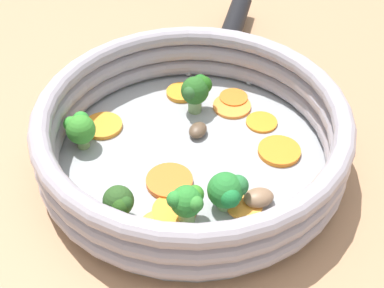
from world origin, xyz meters
TOP-DOWN VIEW (x-y plane):
  - ground_plane at (0.00, 0.00)m, footprint 4.00×4.00m
  - skillet at (0.00, 0.00)m, footprint 0.29×0.29m
  - skillet_rim_wall at (0.00, 0.00)m, footprint 0.31×0.31m
  - skillet_handle at (-0.06, -0.22)m, footprint 0.07×0.17m
  - skillet_rivet_left at (-0.07, -0.12)m, footprint 0.01×0.01m
  - skillet_rivet_right at (0.00, -0.14)m, footprint 0.01×0.01m
  - carrot_slice_0 at (-0.05, -0.09)m, footprint 0.05×0.05m
  - carrot_slice_1 at (0.01, -0.10)m, footprint 0.05×0.05m
  - carrot_slice_2 at (-0.08, -0.05)m, footprint 0.04×0.04m
  - carrot_slice_3 at (0.02, 0.08)m, footprint 0.05×0.05m
  - carrot_slice_4 at (0.10, -0.05)m, footprint 0.06×0.06m
  - carrot_slice_5 at (0.03, 0.09)m, footprint 0.05×0.05m
  - carrot_slice_6 at (0.02, 0.04)m, footprint 0.05×0.05m
  - carrot_slice_7 at (-0.05, 0.07)m, footprint 0.05×0.05m
  - carrot_slice_8 at (-0.09, -0.00)m, footprint 0.05×0.05m
  - carrot_slice_9 at (-0.05, -0.08)m, footprint 0.06×0.06m
  - broccoli_floret_0 at (0.01, 0.09)m, footprint 0.03×0.03m
  - broccoli_floret_1 at (-0.01, -0.07)m, footprint 0.03×0.03m
  - broccoli_floret_2 at (0.11, -0.02)m, footprint 0.03×0.03m
  - broccoli_floret_3 at (-0.03, 0.07)m, footprint 0.04×0.04m
  - broccoli_floret_4 at (0.07, 0.08)m, footprint 0.03×0.03m
  - mushroom_piece_0 at (-0.06, 0.07)m, footprint 0.03×0.03m
  - mushroom_piece_1 at (-0.01, -0.03)m, footprint 0.03×0.03m

SIDE VIEW (x-z plane):
  - ground_plane at x=0.00m, z-range 0.00..0.00m
  - skillet at x=0.00m, z-range 0.00..0.01m
  - carrot_slice_2 at x=-0.08m, z-range 0.01..0.01m
  - carrot_slice_7 at x=-0.05m, z-range 0.01..0.01m
  - carrot_slice_5 at x=0.03m, z-range 0.01..0.01m
  - carrot_slice_3 at x=0.02m, z-range 0.01..0.01m
  - carrot_slice_9 at x=-0.05m, z-range 0.01..0.01m
  - carrot_slice_4 at x=0.10m, z-range 0.01..0.02m
  - carrot_slice_1 at x=0.01m, z-range 0.01..0.02m
  - carrot_slice_8 at x=-0.09m, z-range 0.01..0.02m
  - carrot_slice_0 at x=-0.05m, z-range 0.01..0.02m
  - carrot_slice_6 at x=0.02m, z-range 0.01..0.02m
  - skillet_rivet_left at x=-0.07m, z-range 0.01..0.02m
  - skillet_rivet_right at x=0.00m, z-range 0.01..0.02m
  - mushroom_piece_1 at x=-0.01m, z-range 0.01..0.02m
  - mushroom_piece_0 at x=-0.06m, z-range 0.01..0.03m
  - skillet_handle at x=-0.06m, z-range 0.01..0.04m
  - broccoli_floret_3 at x=-0.03m, z-range 0.01..0.05m
  - broccoli_floret_2 at x=0.11m, z-range 0.01..0.05m
  - broccoli_floret_4 at x=0.07m, z-range 0.01..0.05m
  - broccoli_floret_0 at x=0.01m, z-range 0.02..0.06m
  - broccoli_floret_1 at x=-0.01m, z-range 0.02..0.06m
  - skillet_rim_wall at x=0.00m, z-range 0.01..0.07m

